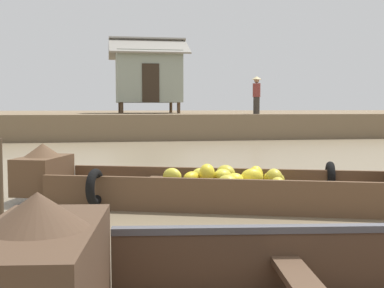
# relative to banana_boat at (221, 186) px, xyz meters

# --- Properties ---
(ground_plane) EXTENTS (300.00, 300.00, 0.00)m
(ground_plane) POSITION_rel_banana_boat_xyz_m (0.22, 5.37, -0.29)
(ground_plane) COLOR #7A6B51
(riverbank_strip) EXTENTS (160.00, 20.00, 1.09)m
(riverbank_strip) POSITION_rel_banana_boat_xyz_m (0.22, 23.64, 0.26)
(riverbank_strip) COLOR #756047
(riverbank_strip) RESTS_ON ground
(banana_boat) EXTENTS (6.03, 2.94, 0.87)m
(banana_boat) POSITION_rel_banana_boat_xyz_m (0.00, 0.00, 0.00)
(banana_boat) COLOR brown
(banana_boat) RESTS_ON ground
(stilt_house_mid_left) EXTENTS (3.80, 3.83, 3.74)m
(stilt_house_mid_left) POSITION_rel_banana_boat_xyz_m (0.46, 18.38, 2.64)
(stilt_house_mid_left) COLOR #4C3826
(stilt_house_mid_left) RESTS_ON riverbank_strip
(vendor_person) EXTENTS (0.44, 0.44, 1.66)m
(vendor_person) POSITION_rel_banana_boat_xyz_m (4.95, 14.60, 1.73)
(vendor_person) COLOR #332D28
(vendor_person) RESTS_ON riverbank_strip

